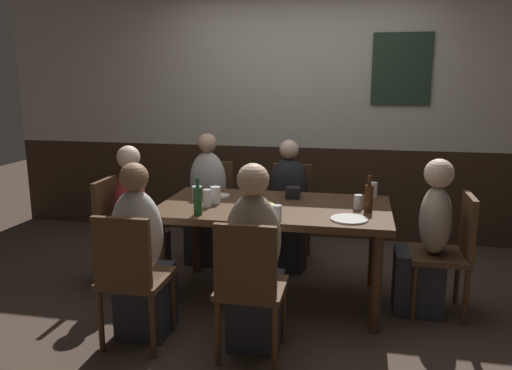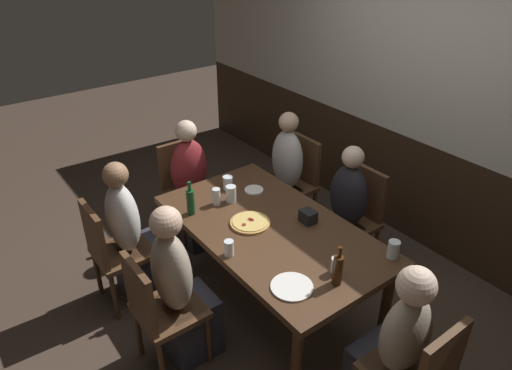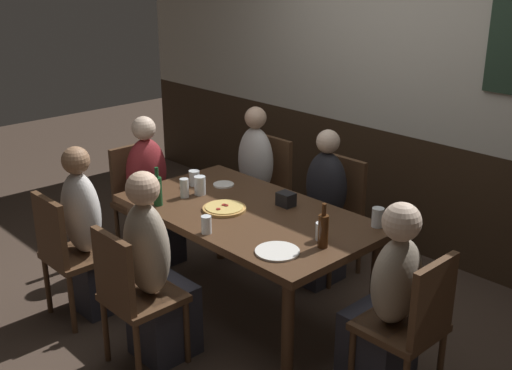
{
  "view_description": "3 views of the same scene",
  "coord_description": "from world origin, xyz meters",
  "px_view_note": "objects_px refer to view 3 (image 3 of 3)",
  "views": [
    {
      "loc": [
        0.6,
        -3.63,
        1.69
      ],
      "look_at": [
        -0.13,
        -0.04,
        0.9
      ],
      "focal_mm": 35.83,
      "sensor_mm": 36.0,
      "label": 1
    },
    {
      "loc": [
        2.09,
        -1.69,
        2.6
      ],
      "look_at": [
        -0.22,
        0.03,
        0.96
      ],
      "focal_mm": 32.94,
      "sensor_mm": 36.0,
      "label": 2
    },
    {
      "loc": [
        2.76,
        -2.53,
        2.29
      ],
      "look_at": [
        0.01,
        0.06,
        0.91
      ],
      "focal_mm": 44.33,
      "sensor_mm": 36.0,
      "label": 3
    }
  ],
  "objects_px": {
    "beer_glass_tall": "(194,178)",
    "plate_white_small": "(224,185)",
    "chair_left_near": "(68,250)",
    "person_head_east": "(386,313)",
    "chair_mid_near": "(132,292)",
    "pint_glass_amber": "(206,226)",
    "tumbler_short": "(200,187)",
    "person_left_far": "(251,190)",
    "plate_white_large": "(277,251)",
    "pizza": "(224,208)",
    "pint_glass_pale": "(378,218)",
    "chair_left_far": "(266,185)",
    "chair_head_east": "(412,322)",
    "person_head_west": "(152,202)",
    "chair_head_west": "(140,195)",
    "beer_bottle_brown": "(323,230)",
    "beer_bottle_green": "(158,190)",
    "person_mid_near": "(155,282)",
    "person_left_near": "(91,243)",
    "highball_clear": "(321,232)",
    "chair_mid_far": "(335,210)",
    "person_mid_far": "(321,219)",
    "condiment_caddy": "(286,199)",
    "dining_table": "(248,222)",
    "beer_glass_half": "(184,189)"
  },
  "relations": [
    {
      "from": "beer_glass_tall",
      "to": "plate_white_small",
      "type": "height_order",
      "value": "beer_glass_tall"
    },
    {
      "from": "chair_left_near",
      "to": "person_head_east",
      "type": "height_order",
      "value": "person_head_east"
    },
    {
      "from": "chair_mid_near",
      "to": "pint_glass_amber",
      "type": "relative_size",
      "value": 8.17
    },
    {
      "from": "person_head_east",
      "to": "tumbler_short",
      "type": "xyz_separation_m",
      "value": [
        -1.54,
        -0.03,
        0.32
      ]
    },
    {
      "from": "person_left_far",
      "to": "plate_white_large",
      "type": "xyz_separation_m",
      "value": [
        1.3,
        -1.02,
        0.26
      ]
    },
    {
      "from": "pizza",
      "to": "pint_glass_pale",
      "type": "relative_size",
      "value": 2.38
    },
    {
      "from": "chair_left_far",
      "to": "plate_white_small",
      "type": "distance_m",
      "value": 0.79
    },
    {
      "from": "chair_left_near",
      "to": "person_head_east",
      "type": "xyz_separation_m",
      "value": [
        1.85,
        0.89,
        -0.02
      ]
    },
    {
      "from": "chair_head_east",
      "to": "person_head_west",
      "type": "distance_m",
      "value": 2.36
    },
    {
      "from": "pizza",
      "to": "beer_glass_tall",
      "type": "relative_size",
      "value": 2.65
    },
    {
      "from": "pint_glass_pale",
      "to": "plate_white_small",
      "type": "distance_m",
      "value": 1.21
    },
    {
      "from": "chair_head_west",
      "to": "person_head_west",
      "type": "xyz_separation_m",
      "value": [
        0.16,
        0.0,
        -0.01
      ]
    },
    {
      "from": "person_head_east",
      "to": "beer_bottle_brown",
      "type": "height_order",
      "value": "person_head_east"
    },
    {
      "from": "chair_left_near",
      "to": "beer_bottle_green",
      "type": "relative_size",
      "value": 3.38
    },
    {
      "from": "person_head_west",
      "to": "beer_glass_tall",
      "type": "xyz_separation_m",
      "value": [
        0.48,
        0.05,
        0.31
      ]
    },
    {
      "from": "pint_glass_amber",
      "to": "beer_glass_tall",
      "type": "xyz_separation_m",
      "value": [
        -0.7,
        0.46,
        0.0
      ]
    },
    {
      "from": "person_head_west",
      "to": "pizza",
      "type": "xyz_separation_m",
      "value": [
        0.99,
        -0.1,
        0.27
      ]
    },
    {
      "from": "chair_head_west",
      "to": "person_mid_near",
      "type": "bearing_deg",
      "value": -29.98
    },
    {
      "from": "person_left_near",
      "to": "beer_bottle_green",
      "type": "xyz_separation_m",
      "value": [
        0.27,
        0.37,
        0.35
      ]
    },
    {
      "from": "person_head_east",
      "to": "plate_white_large",
      "type": "xyz_separation_m",
      "value": [
        -0.55,
        -0.29,
        0.27
      ]
    },
    {
      "from": "plate_white_large",
      "to": "person_left_near",
      "type": "bearing_deg",
      "value": -161.28
    },
    {
      "from": "chair_head_east",
      "to": "plate_white_small",
      "type": "distance_m",
      "value": 1.76
    },
    {
      "from": "chair_mid_near",
      "to": "pint_glass_pale",
      "type": "height_order",
      "value": "chair_mid_near"
    },
    {
      "from": "person_mid_near",
      "to": "plate_white_small",
      "type": "xyz_separation_m",
      "value": [
        -0.47,
        0.93,
        0.24
      ]
    },
    {
      "from": "chair_left_far",
      "to": "pizza",
      "type": "distance_m",
      "value": 1.2
    },
    {
      "from": "person_head_west",
      "to": "chair_left_far",
      "type": "bearing_deg",
      "value": 68.24
    },
    {
      "from": "person_left_far",
      "to": "plate_white_large",
      "type": "relative_size",
      "value": 4.69
    },
    {
      "from": "highball_clear",
      "to": "plate_white_large",
      "type": "xyz_separation_m",
      "value": [
        -0.05,
        -0.3,
        -0.04
      ]
    },
    {
      "from": "chair_head_west",
      "to": "pint_glass_pale",
      "type": "bearing_deg",
      "value": 11.56
    },
    {
      "from": "beer_bottle_brown",
      "to": "chair_mid_far",
      "type": "bearing_deg",
      "value": 125.9
    },
    {
      "from": "person_mid_far",
      "to": "condiment_caddy",
      "type": "height_order",
      "value": "person_mid_far"
    },
    {
      "from": "dining_table",
      "to": "chair_left_near",
      "type": "height_order",
      "value": "chair_left_near"
    },
    {
      "from": "person_left_far",
      "to": "person_head_east",
      "type": "bearing_deg",
      "value": -21.52
    },
    {
      "from": "chair_left_far",
      "to": "person_left_near",
      "type": "relative_size",
      "value": 0.75
    },
    {
      "from": "person_head_east",
      "to": "highball_clear",
      "type": "distance_m",
      "value": 0.58
    },
    {
      "from": "chair_head_east",
      "to": "pizza",
      "type": "relative_size",
      "value": 3.12
    },
    {
      "from": "person_left_near",
      "to": "highball_clear",
      "type": "bearing_deg",
      "value": 28.68
    },
    {
      "from": "chair_left_near",
      "to": "beer_glass_tall",
      "type": "relative_size",
      "value": 8.27
    },
    {
      "from": "chair_left_far",
      "to": "person_head_east",
      "type": "bearing_deg",
      "value": -25.73
    },
    {
      "from": "person_left_far",
      "to": "tumbler_short",
      "type": "distance_m",
      "value": 0.88
    },
    {
      "from": "tumbler_short",
      "to": "beer_glass_tall",
      "type": "relative_size",
      "value": 1.21
    },
    {
      "from": "chair_mid_near",
      "to": "beer_bottle_brown",
      "type": "relative_size",
      "value": 3.36
    },
    {
      "from": "chair_mid_far",
      "to": "beer_bottle_green",
      "type": "xyz_separation_m",
      "value": [
        -0.48,
        -1.25,
        0.35
      ]
    },
    {
      "from": "person_left_far",
      "to": "chair_left_near",
      "type": "bearing_deg",
      "value": -90.0
    },
    {
      "from": "person_head_west",
      "to": "chair_mid_near",
      "type": "bearing_deg",
      "value": -38.94
    },
    {
      "from": "pizza",
      "to": "tumbler_short",
      "type": "height_order",
      "value": "tumbler_short"
    },
    {
      "from": "dining_table",
      "to": "plate_white_small",
      "type": "relative_size",
      "value": 11.45
    },
    {
      "from": "dining_table",
      "to": "beer_glass_half",
      "type": "bearing_deg",
      "value": -163.28
    },
    {
      "from": "person_left_far",
      "to": "beer_bottle_brown",
      "type": "relative_size",
      "value": 4.47
    },
    {
      "from": "person_left_near",
      "to": "plate_white_small",
      "type": "xyz_separation_m",
      "value": [
        0.28,
        0.93,
        0.26
      ]
    }
  ]
}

